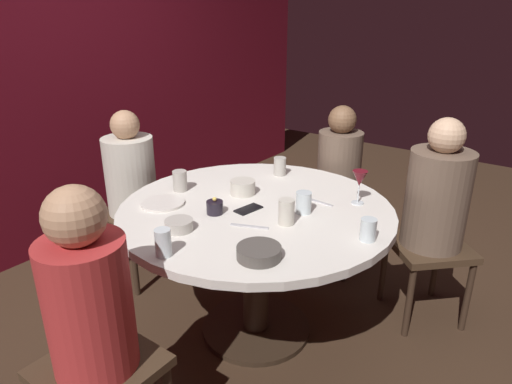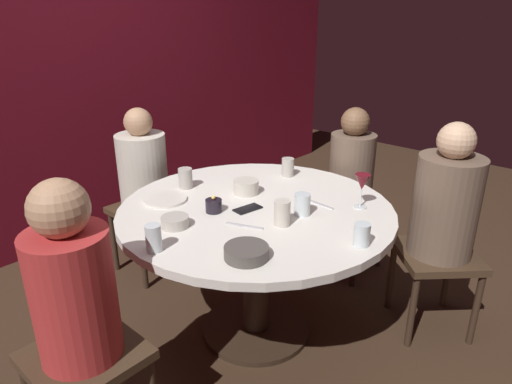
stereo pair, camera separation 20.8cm
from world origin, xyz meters
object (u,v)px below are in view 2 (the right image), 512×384
Objects in this scene: seated_diner_back at (143,174)px; bowl_small_white at (246,252)px; wine_glass at (362,184)px; seated_diner_left at (74,296)px; candle_holder at (214,206)px; seated_diner_front_right at (445,208)px; cup_by_right_diner at (362,234)px; cup_far_edge at (302,204)px; cup_near_candle at (288,167)px; cup_beside_wine at (282,213)px; cup_by_left_diner at (154,238)px; cell_phone at (248,209)px; seated_diner_right at (351,173)px; dinner_plate at (165,199)px; bowl_serving_large at (246,187)px; bowl_salad_center at (175,222)px; dining_table at (256,233)px; cup_center_front at (185,178)px.

seated_diner_back reaches higher than bowl_small_white.
seated_diner_back is 1.42m from wine_glass.
seated_diner_left reaches higher than candle_holder.
seated_diner_front_right reaches higher than cup_by_right_diner.
cup_far_edge is (0.26, -0.34, 0.02)m from candle_holder.
cup_beside_wine is at bearing -143.77° from cup_near_candle.
cup_near_candle is at bearing 8.41° from cup_by_left_diner.
seated_diner_front_right is 8.41× the size of cell_phone.
cup_near_candle is (-0.22, 0.86, 0.08)m from seated_diner_front_right.
seated_diner_right is 8.00× the size of cell_phone.
cup_far_edge is (0.34, -0.63, 0.05)m from dinner_plate.
cup_by_right_diner is (-0.34, -0.20, -0.08)m from wine_glass.
cell_phone is at bearing 85.08° from cup_beside_wine.
cup_far_edge reaches higher than bowl_serving_large.
bowl_serving_large is (0.36, -0.24, 0.03)m from dinner_plate.
bowl_serving_large is at bearing 6.89° from seated_diner_back.
seated_diner_left is 5.29× the size of dinner_plate.
dinner_plate is at bearing 127.11° from wine_glass.
cup_by_right_diner is (0.40, -0.29, 0.02)m from bowl_small_white.
seated_diner_right reaches higher than cup_by_left_diner.
seated_diner_back is 9.70× the size of cup_by_left_diner.
cup_near_candle reaches higher than bowl_salad_center.
bowl_small_white is at bearing 13.28° from seated_diner_right.
cup_beside_wine reaches higher than bowl_serving_large.
wine_glass is (0.34, -0.39, 0.28)m from dining_table.
cup_near_candle is at bearing -30.45° from seated_diner_front_right.
cup_far_edge is at bearing 77.76° from cup_by_right_diner.
cup_beside_wine is (-0.02, -0.24, 0.06)m from cell_phone.
bowl_salad_center is 0.88m from cup_near_candle.
wine_glass reaches higher than cup_beside_wine.
bowl_salad_center is at bearing 119.92° from cup_by_right_diner.
seated_diner_front_right is at bearing -31.20° from cup_beside_wine.
bowl_small_white is at bearing -136.64° from bowl_serving_large.
bowl_small_white is 1.84× the size of cup_by_right_diner.
cup_center_front reaches higher than candle_holder.
dinner_plate is (-1.17, 0.40, 0.07)m from seated_diner_right.
cup_center_front is (0.12, 0.35, 0.02)m from candle_holder.
cup_by_right_diner is at bearing -31.47° from seated_diner_left.
cup_center_front reaches higher than cell_phone.
cup_beside_wine reaches higher than cup_near_candle.
seated_diner_right is at bearing 12.96° from cup_beside_wine.
candle_holder is at bearing 148.27° from dining_table.
seated_diner_front_right is at bearing -75.45° from cup_near_candle.
cup_by_right_diner is (0.18, -0.71, 0.02)m from candle_holder.
cup_by_left_diner is (-0.43, -0.10, 0.03)m from candle_holder.
seated_diner_right is 1.02m from cup_beside_wine.
cup_near_candle is 0.96× the size of cup_center_front.
cell_phone is at bearing -0.15° from cup_by_left_diner.
seated_diner_back is 6.39× the size of wine_glass.
candle_holder is at bearing 13.64° from cup_by_left_diner.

